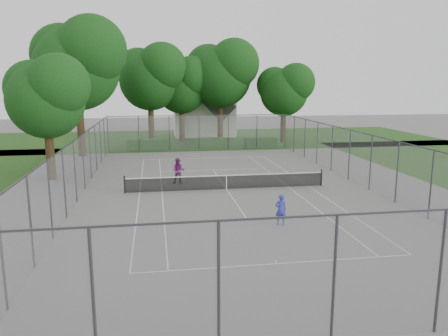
{
  "coord_description": "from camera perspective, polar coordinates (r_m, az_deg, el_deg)",
  "views": [
    {
      "loc": [
        -4.44,
        -26.88,
        6.74
      ],
      "look_at": [
        0.0,
        1.0,
        1.2
      ],
      "focal_mm": 35.0,
      "sensor_mm": 36.0,
      "label": 1
    }
  ],
  "objects": [
    {
      "name": "court_markings",
      "position": [
        28.06,
        0.32,
        -2.78
      ],
      "size": [
        11.03,
        23.83,
        0.01
      ],
      "color": "silver",
      "rests_on": "ground"
    },
    {
      "name": "perimeter_fence",
      "position": [
        27.68,
        0.33,
        0.84
      ],
      "size": [
        18.08,
        34.08,
        3.52
      ],
      "color": "#38383D",
      "rests_on": "ground"
    },
    {
      "name": "ground",
      "position": [
        28.06,
        0.32,
        -2.79
      ],
      "size": [
        120.0,
        120.0,
        0.0
      ],
      "primitive_type": "plane",
      "color": "#64615F",
      "rests_on": "ground"
    },
    {
      "name": "girl_player",
      "position": [
        21.16,
        7.42,
        -5.42
      ],
      "size": [
        0.56,
        0.37,
        1.51
      ],
      "primitive_type": "imported",
      "rotation": [
        0.0,
        0.0,
        3.13
      ],
      "color": "#2E33AE",
      "rests_on": "ground"
    },
    {
      "name": "woman_player",
      "position": [
        29.62,
        -5.96,
        -0.37
      ],
      "size": [
        0.97,
        0.83,
        1.76
      ],
      "primitive_type": "imported",
      "rotation": [
        0.0,
        0.0,
        -0.21
      ],
      "color": "#72266C",
      "rests_on": "ground"
    },
    {
      "name": "hedge_left",
      "position": [
        45.38,
        -9.87,
        3.07
      ],
      "size": [
        4.22,
        1.26,
        1.05
      ],
      "primitive_type": "cube",
      "color": "#1F4C18",
      "rests_on": "ground"
    },
    {
      "name": "tree_far_midleft",
      "position": [
        50.46,
        -5.51,
        10.95
      ],
      "size": [
        6.73,
        6.14,
        9.67
      ],
      "color": "#332312",
      "rests_on": "ground"
    },
    {
      "name": "tree_far_right",
      "position": [
        50.29,
        7.96,
        10.28
      ],
      "size": [
        6.18,
        5.65,
        8.89
      ],
      "color": "#332312",
      "rests_on": "ground"
    },
    {
      "name": "hedge_right",
      "position": [
        46.58,
        4.83,
        3.37
      ],
      "size": [
        3.33,
        1.22,
        1.0
      ],
      "primitive_type": "cube",
      "color": "#1F4C18",
      "rests_on": "ground"
    },
    {
      "name": "tree_far_midright",
      "position": [
        50.56,
        -0.36,
        12.5
      ],
      "size": [
        8.07,
        7.37,
        11.6
      ],
      "color": "#332312",
      "rests_on": "ground"
    },
    {
      "name": "tree_side_front",
      "position": [
        32.62,
        -22.17,
        8.95
      ],
      "size": [
        6.05,
        5.52,
        8.7
      ],
      "color": "#332312",
      "rests_on": "ground"
    },
    {
      "name": "grass_far",
      "position": [
        53.49,
        -4.23,
        3.84
      ],
      "size": [
        60.0,
        20.0,
        0.0
      ],
      "primitive_type": "cube",
      "color": "#1E4212",
      "rests_on": "ground"
    },
    {
      "name": "tennis_net",
      "position": [
        27.94,
        0.32,
        -1.78
      ],
      "size": [
        12.87,
        0.1,
        1.1
      ],
      "color": "black",
      "rests_on": "ground"
    },
    {
      "name": "house",
      "position": [
        56.57,
        -2.67,
        8.1
      ],
      "size": [
        7.54,
        5.85,
        9.39
      ],
      "color": "white",
      "rests_on": "ground"
    },
    {
      "name": "hedge_mid",
      "position": [
        45.96,
        -1.7,
        3.32
      ],
      "size": [
        3.3,
        0.94,
        1.04
      ],
      "primitive_type": "cube",
      "color": "#1F4C18",
      "rests_on": "ground"
    },
    {
      "name": "tree_far_left",
      "position": [
        49.31,
        -9.57,
        11.92
      ],
      "size": [
        7.66,
        7.0,
        11.01
      ],
      "color": "#332312",
      "rests_on": "ground"
    },
    {
      "name": "tree_side_back",
      "position": [
        42.35,
        -18.57,
        13.14
      ],
      "size": [
        8.76,
        8.0,
        12.6
      ],
      "color": "#332312",
      "rests_on": "ground"
    }
  ]
}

